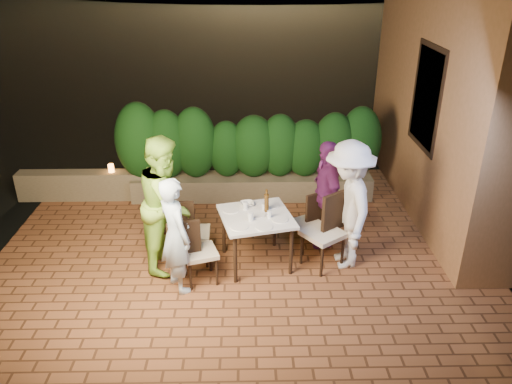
{
  "coord_description": "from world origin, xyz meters",
  "views": [
    {
      "loc": [
        0.11,
        -5.74,
        3.9
      ],
      "look_at": [
        0.23,
        0.27,
        1.05
      ],
      "focal_mm": 35.0,
      "sensor_mm": 36.0,
      "label": 1
    }
  ],
  "objects_px": {
    "chair_left_front": "(200,251)",
    "parapet_lamp": "(111,168)",
    "diner_blue": "(175,235)",
    "diner_purple": "(326,194)",
    "chair_right_back": "(307,222)",
    "diner_green": "(167,203)",
    "beer_bottle": "(267,200)",
    "chair_right_front": "(323,232)",
    "dining_table": "(256,239)",
    "chair_left_back": "(194,232)",
    "diner_white": "(348,205)",
    "bowl": "(247,204)"
  },
  "relations": [
    {
      "from": "chair_left_front",
      "to": "parapet_lamp",
      "type": "distance_m",
      "value": 3.08
    },
    {
      "from": "diner_blue",
      "to": "diner_purple",
      "type": "height_order",
      "value": "diner_purple"
    },
    {
      "from": "chair_right_back",
      "to": "diner_purple",
      "type": "height_order",
      "value": "diner_purple"
    },
    {
      "from": "diner_green",
      "to": "beer_bottle",
      "type": "bearing_deg",
      "value": -78.31
    },
    {
      "from": "chair_right_front",
      "to": "diner_green",
      "type": "distance_m",
      "value": 2.14
    },
    {
      "from": "dining_table",
      "to": "chair_left_back",
      "type": "bearing_deg",
      "value": 174.88
    },
    {
      "from": "chair_right_back",
      "to": "diner_white",
      "type": "relative_size",
      "value": 0.47
    },
    {
      "from": "dining_table",
      "to": "beer_bottle",
      "type": "height_order",
      "value": "beer_bottle"
    },
    {
      "from": "beer_bottle",
      "to": "chair_left_front",
      "type": "relative_size",
      "value": 0.36
    },
    {
      "from": "chair_left_front",
      "to": "chair_right_front",
      "type": "height_order",
      "value": "chair_right_front"
    },
    {
      "from": "chair_left_back",
      "to": "diner_white",
      "type": "bearing_deg",
      "value": -3.69
    },
    {
      "from": "chair_right_front",
      "to": "diner_white",
      "type": "bearing_deg",
      "value": 152.65
    },
    {
      "from": "chair_left_front",
      "to": "parapet_lamp",
      "type": "bearing_deg",
      "value": 107.01
    },
    {
      "from": "chair_right_front",
      "to": "diner_blue",
      "type": "xyz_separation_m",
      "value": [
        -1.92,
        -0.47,
        0.25
      ]
    },
    {
      "from": "beer_bottle",
      "to": "diner_white",
      "type": "height_order",
      "value": "diner_white"
    },
    {
      "from": "diner_white",
      "to": "diner_purple",
      "type": "distance_m",
      "value": 0.6
    },
    {
      "from": "chair_right_front",
      "to": "chair_right_back",
      "type": "height_order",
      "value": "chair_right_front"
    },
    {
      "from": "dining_table",
      "to": "bowl",
      "type": "bearing_deg",
      "value": 111.98
    },
    {
      "from": "bowl",
      "to": "diner_purple",
      "type": "xyz_separation_m",
      "value": [
        1.13,
        0.24,
        0.03
      ]
    },
    {
      "from": "beer_bottle",
      "to": "diner_blue",
      "type": "xyz_separation_m",
      "value": [
        -1.16,
        -0.67,
        -0.14
      ]
    },
    {
      "from": "parapet_lamp",
      "to": "chair_left_front",
      "type": "bearing_deg",
      "value": -55.54
    },
    {
      "from": "chair_right_front",
      "to": "diner_white",
      "type": "height_order",
      "value": "diner_white"
    },
    {
      "from": "chair_right_front",
      "to": "diner_green",
      "type": "bearing_deg",
      "value": -39.35
    },
    {
      "from": "diner_white",
      "to": "diner_blue",
      "type": "bearing_deg",
      "value": -80.85
    },
    {
      "from": "chair_left_front",
      "to": "parapet_lamp",
      "type": "xyz_separation_m",
      "value": [
        -1.74,
        2.54,
        0.11
      ]
    },
    {
      "from": "dining_table",
      "to": "diner_purple",
      "type": "relative_size",
      "value": 0.57
    },
    {
      "from": "bowl",
      "to": "chair_right_front",
      "type": "height_order",
      "value": "chair_right_front"
    },
    {
      "from": "diner_green",
      "to": "chair_left_back",
      "type": "bearing_deg",
      "value": -74.21
    },
    {
      "from": "bowl",
      "to": "diner_purple",
      "type": "relative_size",
      "value": 0.12
    },
    {
      "from": "dining_table",
      "to": "chair_left_front",
      "type": "bearing_deg",
      "value": -151.15
    },
    {
      "from": "beer_bottle",
      "to": "diner_blue",
      "type": "height_order",
      "value": "diner_blue"
    },
    {
      "from": "dining_table",
      "to": "diner_blue",
      "type": "bearing_deg",
      "value": -151.66
    },
    {
      "from": "beer_bottle",
      "to": "chair_left_back",
      "type": "relative_size",
      "value": 0.35
    },
    {
      "from": "beer_bottle",
      "to": "diner_white",
      "type": "distance_m",
      "value": 1.09
    },
    {
      "from": "chair_left_back",
      "to": "chair_right_front",
      "type": "bearing_deg",
      "value": -5.82
    },
    {
      "from": "chair_left_front",
      "to": "chair_right_front",
      "type": "distance_m",
      "value": 1.68
    },
    {
      "from": "beer_bottle",
      "to": "diner_green",
      "type": "height_order",
      "value": "diner_green"
    },
    {
      "from": "chair_left_back",
      "to": "parapet_lamp",
      "type": "xyz_separation_m",
      "value": [
        -1.62,
        2.05,
        0.11
      ]
    },
    {
      "from": "bowl",
      "to": "chair_left_front",
      "type": "relative_size",
      "value": 0.21
    },
    {
      "from": "chair_right_back",
      "to": "diner_green",
      "type": "height_order",
      "value": "diner_green"
    },
    {
      "from": "bowl",
      "to": "diner_blue",
      "type": "distance_m",
      "value": 1.23
    },
    {
      "from": "chair_left_back",
      "to": "chair_right_back",
      "type": "distance_m",
      "value": 1.63
    },
    {
      "from": "bowl",
      "to": "dining_table",
      "type": "bearing_deg",
      "value": -68.02
    },
    {
      "from": "chair_right_front",
      "to": "diner_white",
      "type": "xyz_separation_m",
      "value": [
        0.31,
        0.05,
        0.37
      ]
    },
    {
      "from": "beer_bottle",
      "to": "chair_right_front",
      "type": "distance_m",
      "value": 0.88
    },
    {
      "from": "diner_white",
      "to": "diner_purple",
      "type": "bearing_deg",
      "value": -163.89
    },
    {
      "from": "bowl",
      "to": "chair_left_back",
      "type": "bearing_deg",
      "value": -163.46
    },
    {
      "from": "dining_table",
      "to": "beer_bottle",
      "type": "bearing_deg",
      "value": 39.76
    },
    {
      "from": "diner_white",
      "to": "parapet_lamp",
      "type": "distance_m",
      "value": 4.29
    },
    {
      "from": "chair_left_back",
      "to": "parapet_lamp",
      "type": "height_order",
      "value": "chair_left_back"
    }
  ]
}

